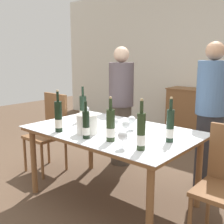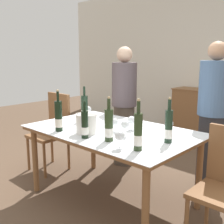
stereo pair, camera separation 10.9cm
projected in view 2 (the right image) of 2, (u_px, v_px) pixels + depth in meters
name	position (u px, v px, depth m)	size (l,w,h in m)	color
ground_plane	(112.00, 199.00, 2.95)	(12.00, 12.00, 0.00)	brown
sideboard_cabinet	(210.00, 115.00, 4.99)	(1.36, 0.46, 0.88)	brown
dining_table	(112.00, 136.00, 2.82)	(1.67, 1.06, 0.75)	brown
ice_bucket	(86.00, 123.00, 2.65)	(0.21, 0.21, 0.19)	white
wine_bottle_0	(109.00, 126.00, 2.41)	(0.08, 0.08, 0.39)	#28381E
wine_bottle_1	(169.00, 127.00, 2.36)	(0.07, 0.07, 0.39)	#1E3323
wine_bottle_2	(59.00, 117.00, 2.72)	(0.07, 0.07, 0.41)	black
wine_bottle_3	(85.00, 109.00, 3.18)	(0.08, 0.08, 0.39)	#1E3323
wine_bottle_4	(85.00, 125.00, 2.50)	(0.06, 0.06, 0.34)	black
wine_bottle_5	(138.00, 133.00, 2.17)	(0.07, 0.07, 0.41)	#28381E
wine_glass_0	(170.00, 124.00, 2.67)	(0.07, 0.07, 0.13)	white
wine_glass_1	(120.00, 136.00, 2.22)	(0.08, 0.08, 0.15)	white
wine_glass_2	(132.00, 121.00, 2.77)	(0.08, 0.08, 0.14)	white
wine_glass_3	(114.00, 123.00, 2.70)	(0.08, 0.08, 0.14)	white
wine_glass_4	(125.00, 125.00, 2.54)	(0.08, 0.08, 0.15)	white
wine_glass_5	(88.00, 110.00, 3.29)	(0.08, 0.08, 0.15)	white
chair_left_end	(53.00, 127.00, 3.66)	(0.42, 0.42, 0.99)	brown
person_host	(124.00, 107.00, 3.77)	(0.33, 0.33, 1.59)	#51473D
person_guest_left	(213.00, 119.00, 3.01)	(0.33, 0.33, 1.62)	#2D2D33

